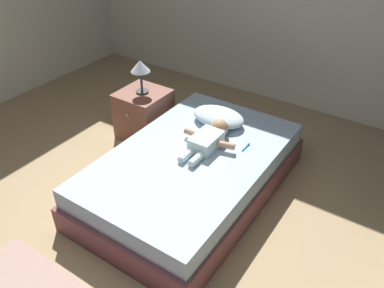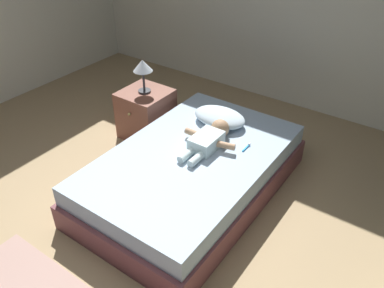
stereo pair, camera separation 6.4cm
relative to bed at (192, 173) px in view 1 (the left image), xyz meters
The scene contains 7 objects.
ground_plane 0.90m from the bed, 88.47° to the right, with size 8.00×8.00×0.00m, color tan.
bed is the anchor object (origin of this frame).
pillow 0.63m from the bed, 97.64° to the left, with size 0.51×0.34×0.13m.
baby 0.34m from the bed, 76.43° to the left, with size 0.50×0.61×0.16m.
toothbrush 0.53m from the bed, 45.59° to the left, with size 0.01×0.13×0.02m.
nightstand 1.06m from the bed, 152.68° to the left, with size 0.47×0.50×0.52m.
lamp 1.21m from the bed, 152.68° to the left, with size 0.19×0.19×0.35m.
Camera 1 is at (1.46, -1.33, 2.34)m, focal length 36.45 mm.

